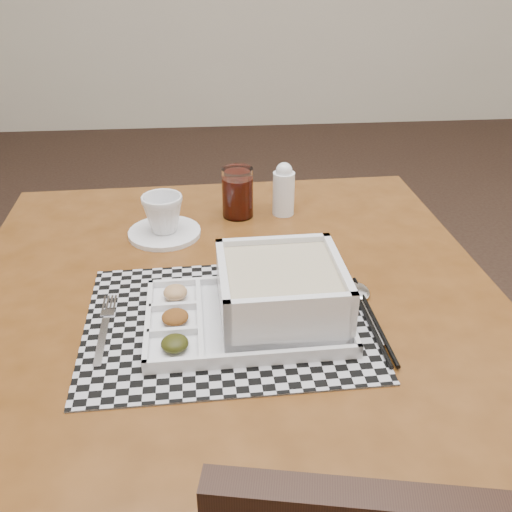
# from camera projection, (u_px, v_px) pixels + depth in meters

# --- Properties ---
(floor) EXTENTS (5.00, 5.00, 0.00)m
(floor) POSITION_uv_depth(u_px,v_px,m) (388.00, 323.00, 2.11)
(floor) COLOR black
(floor) RESTS_ON ground
(dining_table) EXTENTS (0.97, 0.97, 0.71)m
(dining_table) POSITION_uv_depth(u_px,v_px,m) (232.00, 318.00, 1.06)
(dining_table) COLOR #4D2A0E
(dining_table) RESTS_ON ground
(placemat) EXTENTS (0.47, 0.37, 0.00)m
(placemat) POSITION_uv_depth(u_px,v_px,m) (228.00, 321.00, 0.92)
(placemat) COLOR #AEADB5
(placemat) RESTS_ON dining_table
(serving_tray) EXTENTS (0.33, 0.23, 0.10)m
(serving_tray) POSITION_uv_depth(u_px,v_px,m) (272.00, 298.00, 0.91)
(serving_tray) COLOR white
(serving_tray) RESTS_ON placemat
(fork) EXTENTS (0.02, 0.19, 0.00)m
(fork) POSITION_uv_depth(u_px,v_px,m) (105.00, 327.00, 0.90)
(fork) COLOR silver
(fork) RESTS_ON placemat
(spoon) EXTENTS (0.04, 0.18, 0.01)m
(spoon) POSITION_uv_depth(u_px,v_px,m) (361.00, 295.00, 0.98)
(spoon) COLOR silver
(spoon) RESTS_ON placemat
(chopsticks) EXTENTS (0.02, 0.24, 0.01)m
(chopsticks) POSITION_uv_depth(u_px,v_px,m) (371.00, 318.00, 0.92)
(chopsticks) COLOR black
(chopsticks) RESTS_ON placemat
(saucer) EXTENTS (0.15, 0.15, 0.01)m
(saucer) POSITION_uv_depth(u_px,v_px,m) (165.00, 233.00, 1.18)
(saucer) COLOR white
(saucer) RESTS_ON dining_table
(cup) EXTENTS (0.08, 0.08, 0.08)m
(cup) POSITION_uv_depth(u_px,v_px,m) (163.00, 214.00, 1.16)
(cup) COLOR white
(cup) RESTS_ON saucer
(juice_glass) EXTENTS (0.07, 0.07, 0.11)m
(juice_glass) POSITION_uv_depth(u_px,v_px,m) (238.00, 194.00, 1.24)
(juice_glass) COLOR white
(juice_glass) RESTS_ON dining_table
(creamer_bottle) EXTENTS (0.05, 0.05, 0.12)m
(creamer_bottle) POSITION_uv_depth(u_px,v_px,m) (284.00, 190.00, 1.25)
(creamer_bottle) COLOR white
(creamer_bottle) RESTS_ON dining_table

